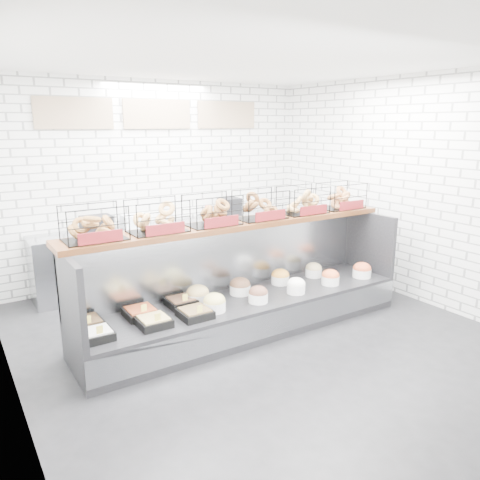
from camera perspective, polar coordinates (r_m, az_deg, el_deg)
ground at (r=5.42m, az=2.70°, el=-11.87°), size 5.50×5.50×0.00m
room_shell at (r=5.38m, az=-0.82°, el=10.76°), size 5.02×5.51×3.01m
display_case at (r=5.54m, az=0.54°, el=-7.54°), size 4.00×0.90×1.20m
bagel_shelf at (r=5.40m, az=-0.31°, el=3.60°), size 4.10×0.50×0.40m
prep_counter at (r=7.24m, az=-8.48°, el=-1.31°), size 4.00×0.60×1.20m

